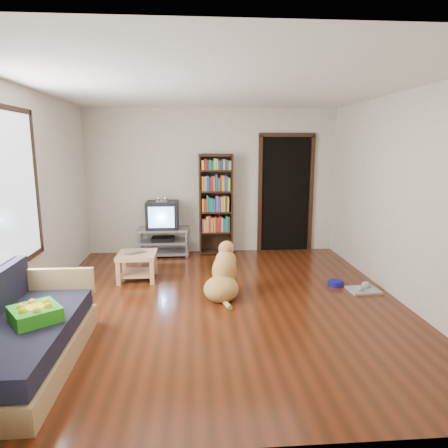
{
  "coord_description": "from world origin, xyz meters",
  "views": [
    {
      "loc": [
        -0.33,
        -4.75,
        1.94
      ],
      "look_at": [
        0.06,
        0.52,
        0.9
      ],
      "focal_mm": 32.0,
      "sensor_mm": 36.0,
      "label": 1
    }
  ],
  "objects": [
    {
      "name": "ground",
      "position": [
        0.0,
        0.0,
        0.0
      ],
      "size": [
        5.0,
        5.0,
        0.0
      ],
      "primitive_type": "plane",
      "color": "#501F0D",
      "rests_on": "ground"
    },
    {
      "name": "ceiling",
      "position": [
        0.0,
        0.0,
        2.6
      ],
      "size": [
        5.0,
        5.0,
        0.0
      ],
      "primitive_type": "plane",
      "rotation": [
        3.14,
        0.0,
        0.0
      ],
      "color": "white",
      "rests_on": "ground"
    },
    {
      "name": "wall_back",
      "position": [
        0.0,
        2.5,
        1.3
      ],
      "size": [
        4.5,
        0.0,
        4.5
      ],
      "primitive_type": "plane",
      "rotation": [
        1.57,
        0.0,
        0.0
      ],
      "color": "beige",
      "rests_on": "ground"
    },
    {
      "name": "wall_front",
      "position": [
        0.0,
        -2.5,
        1.3
      ],
      "size": [
        4.5,
        0.0,
        4.5
      ],
      "primitive_type": "plane",
      "rotation": [
        -1.57,
        0.0,
        0.0
      ],
      "color": "beige",
      "rests_on": "ground"
    },
    {
      "name": "wall_left",
      "position": [
        -2.25,
        0.0,
        1.3
      ],
      "size": [
        0.0,
        5.0,
        5.0
      ],
      "primitive_type": "plane",
      "rotation": [
        1.57,
        0.0,
        1.57
      ],
      "color": "beige",
      "rests_on": "ground"
    },
    {
      "name": "wall_right",
      "position": [
        2.25,
        0.0,
        1.3
      ],
      "size": [
        0.0,
        5.0,
        5.0
      ],
      "primitive_type": "plane",
      "rotation": [
        1.57,
        0.0,
        -1.57
      ],
      "color": "beige",
      "rests_on": "ground"
    },
    {
      "name": "green_cushion",
      "position": [
        -1.75,
        -1.34,
        0.48
      ],
      "size": [
        0.53,
        0.53,
        0.13
      ],
      "primitive_type": "cube",
      "rotation": [
        0.0,
        0.0,
        0.64
      ],
      "color": "green",
      "rests_on": "sofa"
    },
    {
      "name": "laptop",
      "position": [
        -1.18,
        0.93,
        0.41
      ],
      "size": [
        0.37,
        0.34,
        0.02
      ],
      "primitive_type": "imported",
      "rotation": [
        0.0,
        0.0,
        0.57
      ],
      "color": "silver",
      "rests_on": "coffee_table"
    },
    {
      "name": "dog_bowl",
      "position": [
        1.64,
        0.48,
        0.04
      ],
      "size": [
        0.22,
        0.22,
        0.08
      ],
      "primitive_type": "cylinder",
      "color": "navy",
      "rests_on": "ground"
    },
    {
      "name": "grey_rag",
      "position": [
        1.94,
        0.23,
        0.01
      ],
      "size": [
        0.42,
        0.34,
        0.03
      ],
      "primitive_type": "cube",
      "rotation": [
        0.0,
        0.0,
        0.05
      ],
      "color": "#959595",
      "rests_on": "ground"
    },
    {
      "name": "window",
      "position": [
        -2.23,
        -0.5,
        1.5
      ],
      "size": [
        0.03,
        1.46,
        1.7
      ],
      "color": "white",
      "rests_on": "wall_left"
    },
    {
      "name": "doorway",
      "position": [
        1.35,
        2.48,
        1.12
      ],
      "size": [
        1.03,
        0.05,
        2.19
      ],
      "color": "black",
      "rests_on": "wall_back"
    },
    {
      "name": "tv_stand",
      "position": [
        -0.9,
        2.25,
        0.27
      ],
      "size": [
        0.9,
        0.45,
        0.5
      ],
      "color": "#99999E",
      "rests_on": "ground"
    },
    {
      "name": "crt_tv",
      "position": [
        -0.9,
        2.27,
        0.74
      ],
      "size": [
        0.55,
        0.52,
        0.58
      ],
      "color": "black",
      "rests_on": "tv_stand"
    },
    {
      "name": "bookshelf",
      "position": [
        0.05,
        2.34,
        1.0
      ],
      "size": [
        0.6,
        0.3,
        1.8
      ],
      "color": "black",
      "rests_on": "ground"
    },
    {
      "name": "sofa",
      "position": [
        -1.87,
        -1.38,
        0.26
      ],
      "size": [
        0.8,
        1.8,
        0.8
      ],
      "color": "tan",
      "rests_on": "ground"
    },
    {
      "name": "coffee_table",
      "position": [
        -1.18,
        0.96,
        0.28
      ],
      "size": [
        0.55,
        0.55,
        0.4
      ],
      "color": "tan",
      "rests_on": "ground"
    },
    {
      "name": "dog",
      "position": [
        0.03,
        0.21,
        0.26
      ],
      "size": [
        0.57,
        0.88,
        0.72
      ],
      "color": "tan",
      "rests_on": "ground"
    }
  ]
}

